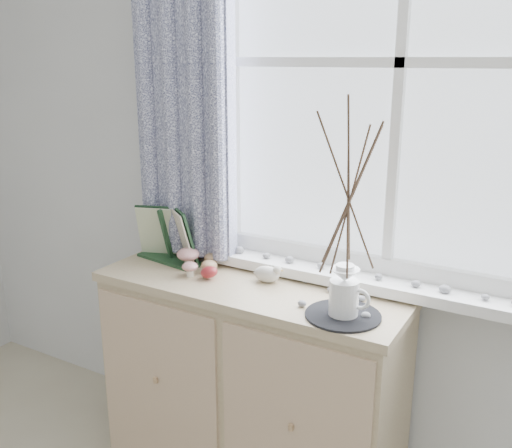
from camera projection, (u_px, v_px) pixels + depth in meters
name	position (u px, v px, depth m)	size (l,w,h in m)	color
sideboard	(251.00, 382.00, 2.26)	(1.20, 0.45, 0.85)	tan
botanical_book	(164.00, 235.00, 2.32)	(0.34, 0.13, 0.24)	#1B3A21
toadstool_cluster	(188.00, 258.00, 2.26)	(0.14, 0.15, 0.08)	white
wooden_eggs	(210.00, 265.00, 2.24)	(0.14, 0.18, 0.07)	tan
songbird_figurine	(267.00, 273.00, 2.14)	(0.13, 0.06, 0.07)	beige
crocheted_doily	(343.00, 315.00, 1.87)	(0.25, 0.25, 0.01)	black
twig_pitcher	(349.00, 192.00, 1.75)	(0.26, 0.26, 0.73)	white
sideboard_pebbles	(332.00, 297.00, 1.99)	(0.33, 0.23, 0.02)	#99989B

